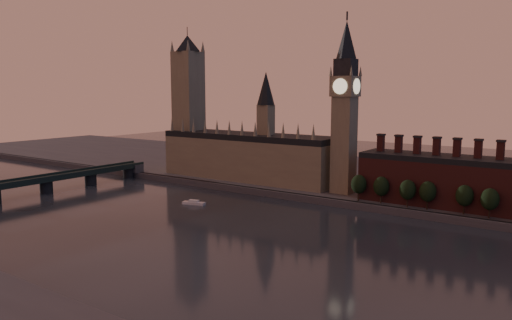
{
  "coord_description": "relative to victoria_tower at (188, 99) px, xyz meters",
  "views": [
    {
      "loc": [
        137.54,
        -164.39,
        65.55
      ],
      "look_at": [
        -16.07,
        55.0,
        28.18
      ],
      "focal_mm": 35.0,
      "sensor_mm": 36.0,
      "label": 1
    }
  ],
  "objects": [
    {
      "name": "chimney_block",
      "position": [
        200.0,
        -5.0,
        -41.27
      ],
      "size": [
        110.0,
        25.0,
        37.0
      ],
      "color": "maroon",
      "rests_on": "north_bank"
    },
    {
      "name": "ground",
      "position": [
        120.0,
        -115.0,
        -59.09
      ],
      "size": [
        900.0,
        900.0,
        0.0
      ],
      "primitive_type": "plane",
      "color": "black",
      "rests_on": "ground"
    },
    {
      "name": "embankment_tree_5",
      "position": [
        214.95,
        -21.33,
        -45.62
      ],
      "size": [
        8.6,
        8.6,
        14.88
      ],
      "color": "black",
      "rests_on": "north_bank"
    },
    {
      "name": "embankment_tree_2",
      "position": [
        174.84,
        -21.25,
        -45.62
      ],
      "size": [
        8.6,
        8.6,
        14.88
      ],
      "color": "black",
      "rests_on": "north_bank"
    },
    {
      "name": "river_boat",
      "position": [
        65.75,
        -68.41,
        -58.06
      ],
      "size": [
        13.96,
        7.36,
        2.68
      ],
      "rotation": [
        0.0,
        0.0,
        0.28
      ],
      "color": "silver",
      "rests_on": "ground"
    },
    {
      "name": "embankment_tree_4",
      "position": [
        202.97,
        -19.51,
        -45.62
      ],
      "size": [
        8.6,
        8.6,
        14.88
      ],
      "color": "black",
      "rests_on": "north_bank"
    },
    {
      "name": "westminster_bridge",
      "position": [
        -35.0,
        -117.7,
        -51.65
      ],
      "size": [
        14.0,
        200.0,
        11.55
      ],
      "color": "black",
      "rests_on": "ground"
    },
    {
      "name": "embankment_tree_3",
      "position": [
        184.89,
        -19.76,
        -45.62
      ],
      "size": [
        8.6,
        8.6,
        14.88
      ],
      "color": "black",
      "rests_on": "north_bank"
    },
    {
      "name": "victoria_tower",
      "position": [
        0.0,
        0.0,
        0.0
      ],
      "size": [
        24.0,
        24.0,
        108.0
      ],
      "color": "gray",
      "rests_on": "north_bank"
    },
    {
      "name": "big_ben",
      "position": [
        130.0,
        -5.0,
        -2.26
      ],
      "size": [
        15.0,
        15.0,
        107.0
      ],
      "color": "gray",
      "rests_on": "north_bank"
    },
    {
      "name": "embankment_tree_1",
      "position": [
        159.83,
        -20.01,
        -45.62
      ],
      "size": [
        8.6,
        8.6,
        14.88
      ],
      "color": "black",
      "rests_on": "north_bank"
    },
    {
      "name": "palace_of_westminster",
      "position": [
        55.59,
        -0.09,
        -37.46
      ],
      "size": [
        130.0,
        30.3,
        74.0
      ],
      "color": "gray",
      "rests_on": "north_bank"
    },
    {
      "name": "embankment_tree_0",
      "position": [
        147.12,
        -21.1,
        -45.62
      ],
      "size": [
        8.6,
        8.6,
        14.88
      ],
      "color": "black",
      "rests_on": "north_bank"
    },
    {
      "name": "north_bank",
      "position": [
        120.0,
        63.04,
        -57.09
      ],
      "size": [
        900.0,
        182.0,
        4.0
      ],
      "color": "#46464B",
      "rests_on": "ground"
    }
  ]
}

